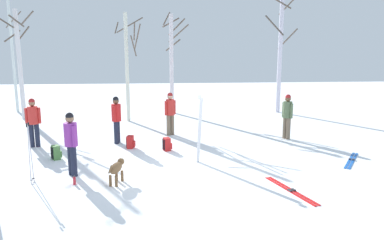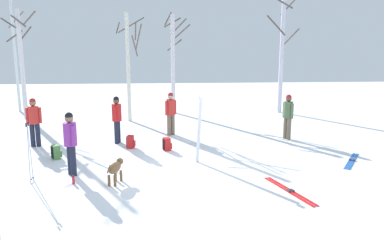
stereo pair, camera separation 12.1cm
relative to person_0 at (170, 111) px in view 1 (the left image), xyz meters
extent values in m
plane|color=white|center=(0.12, -4.83, -0.98)|extent=(60.00, 60.00, 0.00)
cylinder|color=#72604C|center=(-0.07, -0.05, -0.57)|extent=(0.16, 0.16, 0.82)
cylinder|color=#72604C|center=(0.07, 0.05, -0.57)|extent=(0.16, 0.16, 0.82)
cylinder|color=red|center=(0.00, 0.00, 0.15)|extent=(0.34, 0.34, 0.62)
sphere|color=beige|center=(0.00, 0.00, 0.57)|extent=(0.22, 0.22, 0.22)
sphere|color=#B22626|center=(0.00, 0.00, 0.63)|extent=(0.21, 0.21, 0.21)
cylinder|color=red|center=(-0.17, -0.12, 0.13)|extent=(0.10, 0.10, 0.56)
cylinder|color=red|center=(0.17, 0.12, 0.13)|extent=(0.10, 0.10, 0.56)
cylinder|color=#72604C|center=(4.37, -0.98, -0.57)|extent=(0.16, 0.16, 0.82)
cylinder|color=#72604C|center=(4.45, -1.15, -0.57)|extent=(0.16, 0.16, 0.82)
cylinder|color=#566B47|center=(4.41, -1.07, 0.15)|extent=(0.34, 0.34, 0.62)
sphere|color=brown|center=(4.41, -1.07, 0.57)|extent=(0.22, 0.22, 0.22)
sphere|color=#B22626|center=(4.41, -1.07, 0.63)|extent=(0.21, 0.21, 0.21)
cylinder|color=#566B47|center=(4.32, -0.87, 0.13)|extent=(0.10, 0.10, 0.56)
cylinder|color=#566B47|center=(4.50, -1.26, 0.13)|extent=(0.10, 0.10, 0.56)
cylinder|color=#1E2338|center=(-4.89, -1.39, -0.57)|extent=(0.16, 0.16, 0.82)
cylinder|color=#1E2338|center=(-4.71, -1.36, -0.57)|extent=(0.16, 0.16, 0.82)
cylinder|color=red|center=(-4.80, -1.37, 0.15)|extent=(0.34, 0.34, 0.62)
sphere|color=#997051|center=(-4.80, -1.37, 0.57)|extent=(0.22, 0.22, 0.22)
sphere|color=#B22626|center=(-4.80, -1.37, 0.63)|extent=(0.21, 0.21, 0.21)
cylinder|color=red|center=(-5.01, -1.40, 0.13)|extent=(0.10, 0.10, 0.56)
cylinder|color=red|center=(-4.59, -1.34, 0.13)|extent=(0.10, 0.10, 0.56)
cylinder|color=#1E2338|center=(-2.74, -4.61, -0.57)|extent=(0.16, 0.16, 0.82)
cylinder|color=#1E2338|center=(-2.85, -4.46, -0.57)|extent=(0.16, 0.16, 0.82)
cylinder|color=purple|center=(-2.79, -4.53, 0.15)|extent=(0.34, 0.34, 0.62)
sphere|color=#997051|center=(-2.79, -4.53, 0.57)|extent=(0.22, 0.22, 0.22)
sphere|color=black|center=(-2.79, -4.53, 0.63)|extent=(0.21, 0.21, 0.21)
cylinder|color=purple|center=(-2.67, -4.70, 0.13)|extent=(0.10, 0.10, 0.56)
cylinder|color=purple|center=(-2.92, -4.36, 0.13)|extent=(0.10, 0.10, 0.56)
cylinder|color=#1E2338|center=(-1.97, -1.03, -0.57)|extent=(0.16, 0.16, 0.82)
cylinder|color=#1E2338|center=(-2.01, -1.20, -0.57)|extent=(0.16, 0.16, 0.82)
cylinder|color=red|center=(-1.99, -1.12, 0.15)|extent=(0.34, 0.34, 0.62)
sphere|color=brown|center=(-1.99, -1.12, 0.57)|extent=(0.22, 0.22, 0.22)
sphere|color=black|center=(-1.99, -1.12, 0.63)|extent=(0.21, 0.21, 0.21)
cylinder|color=red|center=(-1.94, -0.91, 0.13)|extent=(0.10, 0.10, 0.56)
cylinder|color=red|center=(-2.03, -1.32, 0.13)|extent=(0.10, 0.10, 0.56)
ellipsoid|color=brown|center=(-1.56, -5.28, -0.57)|extent=(0.38, 0.64, 0.26)
sphere|color=brown|center=(-1.47, -4.96, -0.51)|extent=(0.18, 0.18, 0.18)
ellipsoid|color=brown|center=(-1.45, -4.90, -0.53)|extent=(0.09, 0.11, 0.06)
cylinder|color=brown|center=(-1.66, -5.62, -0.49)|extent=(0.09, 0.19, 0.17)
cylinder|color=brown|center=(-1.58, -5.07, -0.84)|extent=(0.07, 0.07, 0.28)
cylinder|color=brown|center=(-1.43, -5.12, -0.84)|extent=(0.07, 0.07, 0.28)
cylinder|color=brown|center=(-1.69, -5.45, -0.84)|extent=(0.07, 0.07, 0.28)
cylinder|color=brown|center=(-1.54, -5.49, -0.84)|extent=(0.07, 0.07, 0.28)
cube|color=white|center=(0.76, -3.62, -0.01)|extent=(0.17, 0.17, 1.93)
cube|color=white|center=(0.76, -3.62, 0.99)|extent=(0.06, 0.06, 0.10)
cube|color=white|center=(0.72, -3.66, -0.01)|extent=(0.17, 0.17, 1.93)
cube|color=white|center=(0.72, -3.66, 0.99)|extent=(0.06, 0.06, 0.10)
cube|color=blue|center=(5.43, -4.04, -0.97)|extent=(1.18, 1.54, 0.02)
cube|color=#333338|center=(5.46, -4.00, -0.95)|extent=(0.12, 0.13, 0.03)
cube|color=blue|center=(5.35, -3.98, -0.97)|extent=(1.18, 1.54, 0.02)
cube|color=#333338|center=(5.38, -3.94, -0.95)|extent=(0.12, 0.13, 0.03)
cube|color=red|center=(2.58, -6.17, -0.97)|extent=(0.59, 1.86, 0.02)
cube|color=#333338|center=(2.60, -6.22, -0.95)|extent=(0.09, 0.13, 0.03)
cube|color=red|center=(2.68, -6.14, -0.97)|extent=(0.59, 1.86, 0.02)
cube|color=#333338|center=(2.69, -6.19, -0.95)|extent=(0.09, 0.13, 0.03)
cylinder|color=#B2B2BC|center=(-3.71, -4.89, -0.26)|extent=(0.02, 0.11, 1.44)
cylinder|color=black|center=(-3.71, -4.89, 0.51)|extent=(0.04, 0.04, 0.10)
cylinder|color=black|center=(-3.71, -4.89, -0.91)|extent=(0.07, 0.07, 0.01)
cylinder|color=#B2B2BC|center=(-3.71, -5.01, -0.26)|extent=(0.02, 0.11, 1.44)
cylinder|color=black|center=(-3.71, -5.01, 0.51)|extent=(0.04, 0.04, 0.10)
cylinder|color=black|center=(-3.71, -5.01, -0.91)|extent=(0.07, 0.07, 0.01)
cube|color=red|center=(-0.21, -2.32, -0.76)|extent=(0.27, 0.31, 0.44)
cube|color=red|center=(-0.09, -2.28, -0.83)|extent=(0.12, 0.20, 0.20)
cube|color=black|center=(-0.30, -2.42, -0.76)|extent=(0.03, 0.04, 0.37)
cube|color=black|center=(-0.34, -2.28, -0.76)|extent=(0.03, 0.04, 0.37)
cube|color=red|center=(-1.46, -1.89, -0.76)|extent=(0.24, 0.29, 0.44)
cube|color=red|center=(-1.33, -1.91, -0.83)|extent=(0.09, 0.20, 0.20)
cube|color=black|center=(-1.58, -1.94, -0.76)|extent=(0.03, 0.04, 0.37)
cube|color=black|center=(-1.56, -1.80, -0.76)|extent=(0.03, 0.04, 0.37)
cube|color=#4C7F3F|center=(-3.66, -2.99, -0.76)|extent=(0.31, 0.33, 0.44)
cube|color=#4C7F3F|center=(-3.55, -2.92, -0.83)|extent=(0.15, 0.20, 0.20)
cube|color=black|center=(-3.72, -3.11, -0.76)|extent=(0.04, 0.04, 0.37)
cube|color=black|center=(-3.79, -2.99, -0.76)|extent=(0.04, 0.04, 0.37)
cylinder|color=red|center=(-2.60, -5.25, -0.88)|extent=(0.07, 0.07, 0.20)
cylinder|color=black|center=(-2.60, -5.25, -0.77)|extent=(0.04, 0.04, 0.02)
cylinder|color=silver|center=(-8.33, 6.59, 2.99)|extent=(0.16, 0.16, 7.94)
cylinder|color=brown|center=(-8.28, 7.03, 4.08)|extent=(0.93, 0.14, 0.90)
cylinder|color=silver|center=(-7.17, 4.31, 1.68)|extent=(0.21, 0.21, 5.32)
cylinder|color=brown|center=(-7.46, 3.89, 3.65)|extent=(0.91, 0.65, 0.53)
cylinder|color=brown|center=(-7.49, 4.57, 3.09)|extent=(0.61, 0.73, 0.62)
cylinder|color=brown|center=(-7.04, 4.03, 3.76)|extent=(0.64, 0.34, 0.58)
cylinder|color=brown|center=(-7.03, 4.68, 3.16)|extent=(0.81, 0.36, 0.80)
cylinder|color=brown|center=(-6.78, 4.73, 3.96)|extent=(0.92, 0.85, 0.62)
cylinder|color=silver|center=(-1.90, 3.18, 1.56)|extent=(0.17, 0.17, 5.09)
cylinder|color=brown|center=(-2.32, 3.21, 3.42)|extent=(0.12, 0.87, 0.59)
cylinder|color=brown|center=(-1.56, 3.10, 2.58)|extent=(0.25, 0.75, 0.95)
cylinder|color=brown|center=(-1.51, 3.23, 3.26)|extent=(0.15, 0.83, 0.79)
cylinder|color=brown|center=(-1.76, 3.82, 3.59)|extent=(1.31, 0.36, 0.74)
cylinder|color=brown|center=(-1.39, 3.36, 3.00)|extent=(0.42, 1.09, 1.17)
cylinder|color=silver|center=(0.30, 5.47, 1.66)|extent=(0.22, 0.22, 5.29)
cylinder|color=brown|center=(0.71, 5.98, 3.33)|extent=(1.10, 0.91, 0.95)
cylinder|color=brown|center=(0.61, 5.89, 3.66)|extent=(0.92, 0.72, 0.88)
cylinder|color=brown|center=(0.06, 5.65, 4.07)|extent=(0.45, 0.56, 0.74)
cylinder|color=brown|center=(0.41, 5.86, 2.70)|extent=(0.84, 0.30, 0.66)
cylinder|color=brown|center=(0.30, 5.93, 3.90)|extent=(0.94, 0.08, 0.55)
cylinder|color=silver|center=(6.17, 5.05, 2.16)|extent=(0.23, 0.23, 6.28)
cylinder|color=brown|center=(6.67, 5.39, 3.03)|extent=(0.77, 1.08, 1.10)
cylinder|color=brown|center=(6.56, 5.35, 4.76)|extent=(0.69, 0.87, 0.87)
cylinder|color=brown|center=(6.05, 4.64, 4.79)|extent=(0.89, 0.34, 0.58)
cylinder|color=brown|center=(5.68, 4.72, 3.70)|extent=(0.75, 1.08, 1.12)
camera|label=1|loc=(-0.50, -13.88, 2.25)|focal=33.07mm
camera|label=2|loc=(-0.37, -13.89, 2.25)|focal=33.07mm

